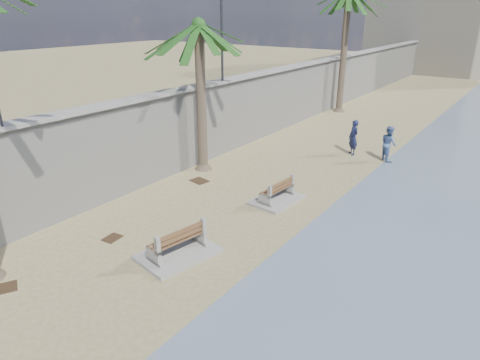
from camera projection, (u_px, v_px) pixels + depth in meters
The scene contains 13 objects.
ground_plane at pixel (81, 325), 9.83m from camera, with size 140.00×140.00×0.00m, color #93855A.
seawall at pixel (299, 94), 27.09m from camera, with size 0.45×70.00×3.50m, color gray.
wall_cap at pixel (300, 65), 26.42m from camera, with size 0.80×70.00×0.12m, color gray.
end_building at pixel (464, 7), 47.57m from camera, with size 18.00×12.00×14.00m, color #B7AA93.
bench_near at pixel (177, 243), 12.45m from camera, with size 1.90×2.47×0.93m.
bench_far at pixel (277, 192), 16.04m from camera, with size 1.50×2.09×0.83m.
palm_mid at pixel (199, 27), 17.17m from camera, with size 5.00×5.00×7.07m.
streetlight at pixel (222, 12), 19.18m from camera, with size 0.28×0.28×5.12m.
person_a at pixel (354, 135), 21.00m from camera, with size 0.72×0.49×2.00m, color #161B3D.
person_b at pixel (389, 142), 20.18m from camera, with size 0.90×0.70×1.87m, color #4C669D.
debris_b at pixel (4, 288), 11.10m from camera, with size 0.64×0.51×0.03m, color #382616.
debris_c at pixel (199, 181), 18.04m from camera, with size 0.71×0.57×0.03m, color #382616.
debris_d at pixel (112, 238), 13.53m from camera, with size 0.56×0.45×0.03m, color #382616.
Camera 1 is at (7.57, -4.28, 6.75)m, focal length 32.00 mm.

